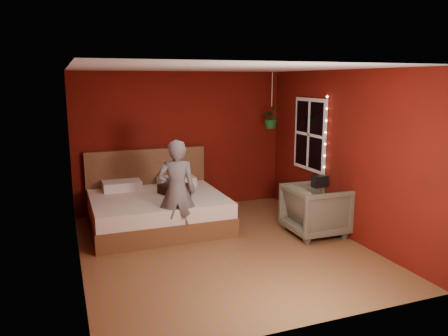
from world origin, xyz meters
TOP-DOWN VIEW (x-y plane):
  - floor at (0.00, 0.00)m, footprint 4.50×4.50m
  - room_walls at (0.00, 0.00)m, footprint 4.04×4.54m
  - window at (1.97, 0.90)m, footprint 0.05×0.97m
  - fairy_lights at (1.94, 0.37)m, footprint 0.04×0.04m
  - bed at (-0.69, 1.37)m, footprint 2.19×1.86m
  - person at (-0.56, 0.50)m, footprint 0.65×0.50m
  - armchair at (1.60, 0.04)m, footprint 0.90×0.88m
  - handbag at (1.58, -0.07)m, footprint 0.26×0.15m
  - throw_pillow at (-0.37, 1.31)m, footprint 0.58×0.58m
  - hanging_plant at (1.54, 1.54)m, footprint 0.45×0.42m

SIDE VIEW (x-z plane):
  - floor at x=0.00m, z-range 0.00..0.00m
  - bed at x=-0.69m, z-range -0.29..0.92m
  - armchair at x=1.60m, z-range 0.00..0.81m
  - throw_pillow at x=-0.37m, z-range 0.55..0.70m
  - person at x=-0.56m, z-range 0.00..1.58m
  - handbag at x=1.58m, z-range 0.81..0.99m
  - fairy_lights at x=1.94m, z-range 0.77..2.22m
  - window at x=1.97m, z-range 0.87..2.14m
  - room_walls at x=0.00m, z-range 0.37..2.99m
  - hanging_plant at x=1.54m, z-range 1.24..2.28m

